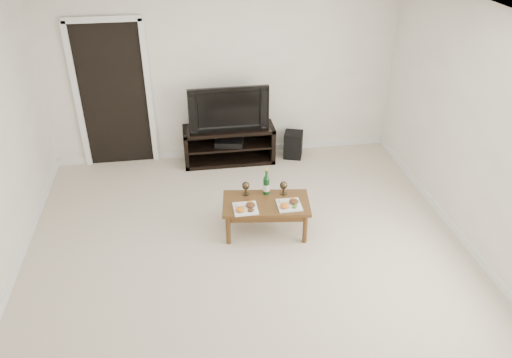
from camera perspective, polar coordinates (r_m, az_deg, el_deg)
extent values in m
plane|color=beige|center=(5.47, -0.50, -10.45)|extent=(5.50, 5.50, 0.00)
cube|color=white|center=(7.24, -3.77, 12.17)|extent=(5.00, 0.04, 2.60)
cube|color=white|center=(4.23, -0.66, 17.35)|extent=(5.00, 5.50, 0.04)
cube|color=black|center=(7.34, -15.95, 9.03)|extent=(0.90, 0.02, 2.05)
cube|color=black|center=(7.39, -3.10, 3.95)|extent=(1.32, 0.45, 0.55)
imported|color=black|center=(7.13, -3.23, 8.26)|extent=(1.14, 0.17, 0.65)
cube|color=black|center=(7.35, -3.09, 4.26)|extent=(0.45, 0.37, 0.08)
cube|color=black|center=(7.56, 4.27, 3.94)|extent=(0.34, 0.34, 0.40)
cube|color=#583818|center=(5.90, 1.14, -4.36)|extent=(1.06, 0.67, 0.42)
cube|color=white|center=(5.64, -1.21, -3.19)|extent=(0.27, 0.27, 0.07)
cube|color=white|center=(5.71, 3.81, -2.78)|extent=(0.27, 0.27, 0.07)
cylinder|color=#0F3717|center=(5.84, 1.20, -0.22)|extent=(0.07, 0.07, 0.35)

